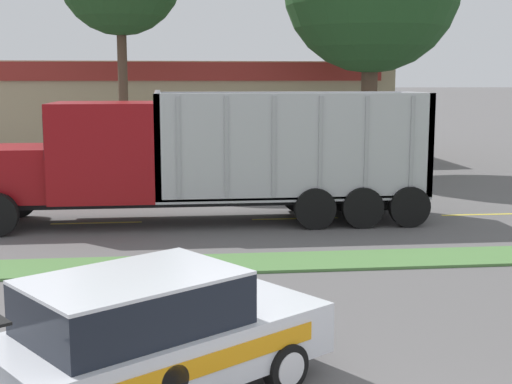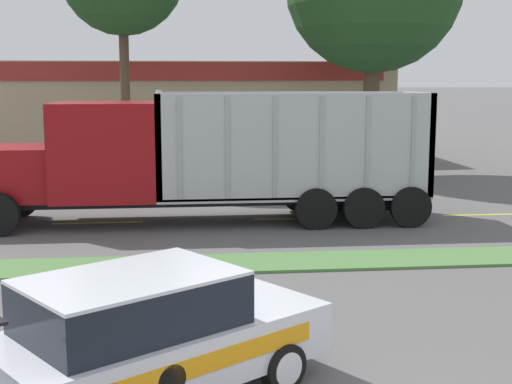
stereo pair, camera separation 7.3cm
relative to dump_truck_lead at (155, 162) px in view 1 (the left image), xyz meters
name	(u,v)px [view 1 (the left image)]	position (x,y,z in m)	size (l,w,h in m)	color
grass_verge	(283,262)	(2.74, -4.58, -1.61)	(120.00, 1.49, 0.06)	#517F42
centre_line_4	(96,223)	(-1.60, 0.16, -1.63)	(2.40, 0.14, 0.01)	yellow
centre_line_5	(295,218)	(3.80, 0.16, -1.63)	(2.40, 0.14, 0.01)	yellow
centre_line_6	(482,214)	(9.20, 0.16, -1.63)	(2.40, 0.14, 0.01)	yellow
dump_truck_lead	(155,162)	(0.00, 0.00, 0.00)	(12.29, 2.79, 3.55)	black
rally_car	(148,336)	(0.20, -10.79, -0.82)	(4.60, 3.97, 1.63)	silver
store_building_backdrop	(102,109)	(-3.21, 18.59, 0.66)	(27.25, 12.10, 4.59)	tan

